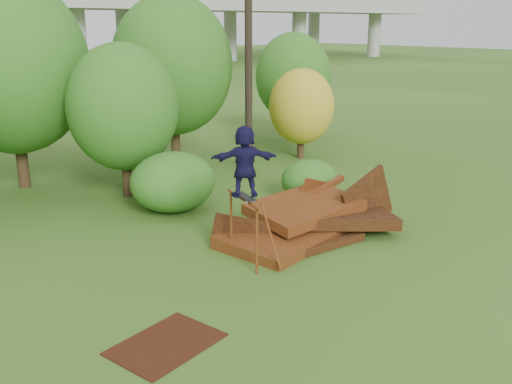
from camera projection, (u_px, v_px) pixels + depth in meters
ground at (335, 270)px, 13.47m from camera, size 240.00×240.00×0.00m
scrap_pile at (309, 220)px, 15.65m from camera, size 5.71×3.43×2.11m
grind_rail at (243, 219)px, 13.58m from camera, size 0.46×1.75×1.63m
skateboard at (245, 197)px, 13.33m from camera, size 0.40×0.84×0.08m
skater at (245, 161)px, 13.08m from camera, size 1.59×1.21×1.67m
flat_plate at (166, 344)px, 10.31m from camera, size 2.16×1.76×0.03m
tree_1 at (11, 66)px, 19.12m from camera, size 5.19×5.19×7.22m
tree_2 at (123, 107)px, 18.42m from camera, size 3.59×3.59×5.06m
tree_3 at (172, 65)px, 22.98m from camera, size 4.90×4.90×6.79m
tree_4 at (302, 107)px, 24.08m from camera, size 2.77×2.77×3.83m
tree_5 at (293, 77)px, 28.02m from camera, size 3.72×3.72×5.23m
shrub_left at (173, 182)px, 17.50m from camera, size 2.66×2.46×1.84m
shrub_right at (309, 180)px, 18.63m from camera, size 1.91×1.75×1.35m
utility_pole at (248, 31)px, 20.74m from camera, size 1.40×0.28×10.49m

